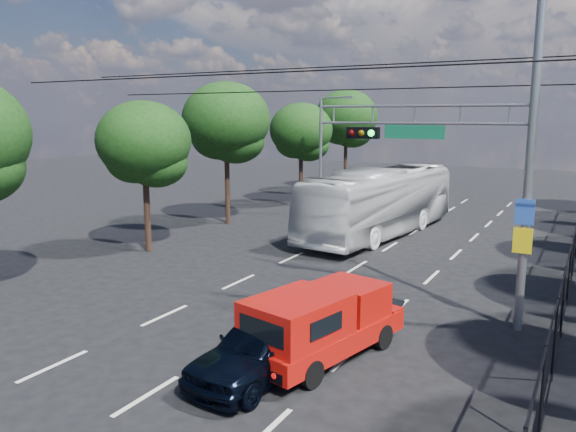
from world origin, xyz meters
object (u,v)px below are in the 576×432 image
Objects in this scene: signal_mast at (484,142)px; red_pickup at (322,321)px; navy_hatchback at (262,346)px; white_van at (341,215)px; white_bus at (380,202)px.

red_pickup is (-2.80, -4.42, -4.28)m from signal_mast.
navy_hatchback is (-0.80, -1.52, -0.25)m from red_pickup.
white_van reaches higher than navy_hatchback.
red_pickup is at bearing 68.10° from navy_hatchback.
navy_hatchback is at bearing -78.48° from white_van.
white_bus is at bearing -13.83° from white_van.
white_bus is (-6.66, 10.37, -3.55)m from signal_mast.
white_bus is at bearing 122.71° from signal_mast.
red_pickup is 1.74m from navy_hatchback.
red_pickup reaches higher than white_van.
signal_mast reaches higher than red_pickup.
white_bus is 2.46m from white_van.
red_pickup is at bearing -74.15° from white_van.
navy_hatchback is 17.45m from white_van.
red_pickup is 1.21× the size of navy_hatchback.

